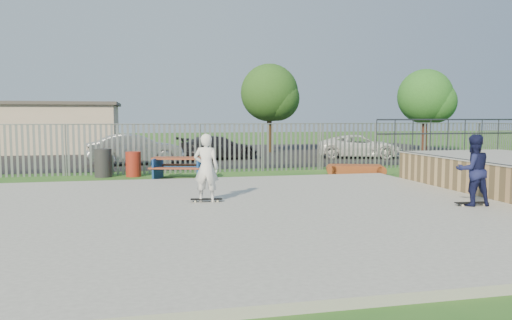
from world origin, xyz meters
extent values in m
plane|color=#255A1E|center=(0.00, 0.00, 0.00)|extent=(120.00, 120.00, 0.00)
cube|color=gray|center=(0.00, 0.00, 0.07)|extent=(15.00, 12.00, 0.15)
cylinder|color=#383A3F|center=(7.52, 1.00, 1.08)|extent=(0.06, 7.00, 0.06)
cube|color=brown|center=(0.01, 6.99, 0.78)|extent=(2.05, 1.23, 0.06)
cube|color=brown|center=(-0.17, 6.38, 0.47)|extent=(1.92, 0.80, 0.05)
cube|color=brown|center=(0.18, 7.61, 0.47)|extent=(1.92, 0.80, 0.05)
cube|color=navy|center=(0.01, 6.99, 0.39)|extent=(2.04, 1.89, 0.79)
cube|color=brown|center=(6.93, 6.93, 0.19)|extent=(2.11, 1.50, 0.38)
cylinder|color=maroon|center=(-1.65, 8.21, 0.48)|extent=(0.57, 0.57, 0.95)
cylinder|color=#28282B|center=(-2.77, 8.30, 0.54)|extent=(0.64, 0.64, 1.07)
cube|color=black|center=(0.00, 19.00, 0.01)|extent=(40.00, 18.00, 0.02)
imported|color=#B4B5B9|center=(-1.66, 12.90, 0.75)|extent=(4.62, 2.27, 1.46)
imported|color=black|center=(2.62, 14.91, 0.64)|extent=(4.59, 2.65, 1.25)
imported|color=white|center=(10.37, 14.18, 0.65)|extent=(4.95, 3.30, 1.26)
cube|color=beige|center=(-8.00, 23.00, 1.50)|extent=(10.00, 6.00, 3.00)
cube|color=#4C4742|center=(-8.00, 23.00, 3.10)|extent=(10.40, 6.40, 0.20)
cylinder|color=#44311B|center=(6.59, 19.50, 1.63)|extent=(0.31, 0.31, 3.25)
sphere|color=#28501B|center=(6.59, 19.50, 3.80)|extent=(3.65, 3.65, 3.65)
cylinder|color=#46261C|center=(16.02, 16.96, 1.52)|extent=(0.36, 0.36, 3.04)
sphere|color=#296322|center=(16.02, 16.96, 3.55)|extent=(3.41, 3.41, 3.41)
cube|color=black|center=(6.47, -0.89, 0.21)|extent=(0.81, 0.27, 0.02)
cube|color=black|center=(0.27, 1.06, 0.21)|extent=(0.82, 0.32, 0.02)
imported|color=#151942|center=(6.47, -0.89, 1.01)|extent=(0.89, 0.72, 1.72)
imported|color=white|center=(0.27, 1.06, 1.01)|extent=(0.73, 0.59, 1.72)
camera|label=1|loc=(-1.25, -11.37, 2.30)|focal=35.00mm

